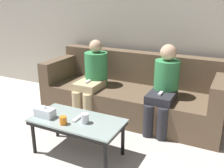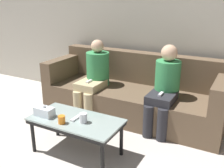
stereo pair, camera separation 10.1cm
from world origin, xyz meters
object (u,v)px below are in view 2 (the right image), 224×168
(cup_near_right, at_px, (83,118))
(seated_person_mid_left, at_px, (165,86))
(cup_near_left, at_px, (62,120))
(couch, at_px, (133,94))
(coffee_table, at_px, (76,123))
(seated_person_left_end, at_px, (94,75))
(game_remote, at_px, (76,118))
(tissue_box, at_px, (44,111))

(cup_near_right, xyz_separation_m, seated_person_mid_left, (0.54, 1.06, 0.12))
(cup_near_left, bearing_deg, cup_near_right, 34.08)
(couch, relative_size, cup_near_left, 29.59)
(coffee_table, relative_size, seated_person_left_end, 0.92)
(game_remote, bearing_deg, cup_near_right, -12.31)
(couch, height_order, seated_person_mid_left, seated_person_mid_left)
(couch, relative_size, cup_near_right, 24.60)
(cup_near_left, relative_size, tissue_box, 0.40)
(couch, xyz_separation_m, cup_near_right, (-0.01, -1.27, 0.16))
(tissue_box, xyz_separation_m, game_remote, (0.35, 0.10, -0.04))
(coffee_table, bearing_deg, game_remote, -86.42)
(couch, height_order, seated_person_left_end, seated_person_left_end)
(couch, bearing_deg, coffee_table, -95.95)
(seated_person_left_end, bearing_deg, couch, 21.82)
(couch, distance_m, cup_near_right, 1.28)
(seated_person_mid_left, bearing_deg, seated_person_left_end, -179.99)
(couch, relative_size, seated_person_mid_left, 2.32)
(cup_near_left, xyz_separation_m, tissue_box, (-0.29, 0.05, 0.01))
(coffee_table, bearing_deg, tissue_box, -164.55)
(couch, distance_m, game_remote, 1.25)
(couch, bearing_deg, seated_person_left_end, -158.18)
(cup_near_right, bearing_deg, couch, 89.51)
(coffee_table, xyz_separation_m, cup_near_right, (0.12, -0.03, 0.10))
(game_remote, bearing_deg, seated_person_mid_left, 57.36)
(cup_near_right, relative_size, tissue_box, 0.48)
(tissue_box, relative_size, seated_person_left_end, 0.20)
(game_remote, bearing_deg, cup_near_left, -114.05)
(tissue_box, bearing_deg, seated_person_left_end, 92.40)
(cup_near_right, bearing_deg, seated_person_mid_left, 62.87)
(game_remote, height_order, seated_person_left_end, seated_person_left_end)
(seated_person_left_end, distance_m, seated_person_mid_left, 1.06)
(cup_near_left, bearing_deg, seated_person_mid_left, 58.39)
(coffee_table, relative_size, tissue_box, 4.57)
(couch, relative_size, seated_person_left_end, 2.36)
(cup_near_left, xyz_separation_m, seated_person_left_end, (-0.33, 1.18, 0.12))
(game_remote, relative_size, seated_person_left_end, 0.14)
(seated_person_left_end, bearing_deg, cup_near_left, -74.28)
(seated_person_mid_left, bearing_deg, cup_near_right, -117.13)
(couch, height_order, cup_near_right, couch)
(cup_near_left, distance_m, cup_near_right, 0.23)
(coffee_table, height_order, cup_near_right, cup_near_right)
(couch, relative_size, coffee_table, 2.56)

